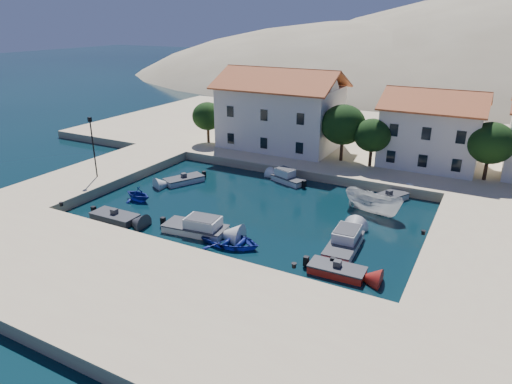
% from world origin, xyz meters
% --- Properties ---
extents(ground, '(400.00, 400.00, 0.00)m').
position_xyz_m(ground, '(0.00, 0.00, 0.00)').
color(ground, black).
rests_on(ground, ground).
extents(quay_south, '(52.00, 12.00, 1.00)m').
position_xyz_m(quay_south, '(0.00, -6.00, 0.50)').
color(quay_south, '#CFB48D').
rests_on(quay_south, ground).
extents(quay_east, '(11.00, 20.00, 1.00)m').
position_xyz_m(quay_east, '(20.50, 10.00, 0.50)').
color(quay_east, '#CFB48D').
rests_on(quay_east, ground).
extents(quay_west, '(8.00, 20.00, 1.00)m').
position_xyz_m(quay_west, '(-19.00, 10.00, 0.50)').
color(quay_west, '#CFB48D').
rests_on(quay_west, ground).
extents(quay_north, '(80.00, 36.00, 1.00)m').
position_xyz_m(quay_north, '(2.00, 38.00, 0.50)').
color(quay_north, '#CFB48D').
rests_on(quay_north, ground).
extents(hills, '(254.00, 176.00, 99.00)m').
position_xyz_m(hills, '(20.64, 123.62, -23.40)').
color(hills, gray).
rests_on(hills, ground).
extents(building_left, '(14.70, 9.45, 9.70)m').
position_xyz_m(building_left, '(-6.00, 28.00, 5.94)').
color(building_left, silver).
rests_on(building_left, quay_north).
extents(building_mid, '(10.50, 8.40, 8.30)m').
position_xyz_m(building_mid, '(12.00, 29.00, 5.22)').
color(building_mid, silver).
rests_on(building_mid, quay_north).
extents(trees, '(37.30, 5.30, 6.45)m').
position_xyz_m(trees, '(4.51, 25.46, 4.84)').
color(trees, '#382314').
rests_on(trees, quay_north).
extents(lamppost, '(0.35, 0.25, 6.22)m').
position_xyz_m(lamppost, '(-17.50, 8.00, 4.75)').
color(lamppost, black).
rests_on(lamppost, quay_west).
extents(bollards, '(29.36, 9.56, 0.30)m').
position_xyz_m(bollards, '(2.80, 3.87, 1.15)').
color(bollards, black).
rests_on(bollards, ground).
extents(motorboat_grey_sw, '(4.27, 1.92, 1.25)m').
position_xyz_m(motorboat_grey_sw, '(-9.61, 2.36, 0.29)').
color(motorboat_grey_sw, '#35363A').
rests_on(motorboat_grey_sw, ground).
extents(cabin_cruiser_south, '(5.48, 2.82, 1.60)m').
position_xyz_m(cabin_cruiser_south, '(-2.09, 3.75, 0.48)').
color(cabin_cruiser_south, silver).
rests_on(cabin_cruiser_south, ground).
extents(rowboat_south, '(4.88, 3.62, 0.97)m').
position_xyz_m(rowboat_south, '(1.66, 3.21, 0.00)').
color(rowboat_south, navy).
rests_on(rowboat_south, ground).
extents(motorboat_red_se, '(3.90, 1.83, 1.25)m').
position_xyz_m(motorboat_red_se, '(10.28, 2.96, 0.29)').
color(motorboat_red_se, maroon).
rests_on(motorboat_red_se, ground).
extents(cabin_cruiser_east, '(2.34, 5.22, 1.60)m').
position_xyz_m(cabin_cruiser_east, '(9.56, 6.66, 0.48)').
color(cabin_cruiser_east, silver).
rests_on(cabin_cruiser_east, ground).
extents(boat_east, '(6.02, 3.59, 2.18)m').
position_xyz_m(boat_east, '(9.67, 14.52, 0.00)').
color(boat_east, silver).
rests_on(boat_east, ground).
extents(motorboat_white_ne, '(3.41, 4.30, 1.25)m').
position_xyz_m(motorboat_white_ne, '(10.26, 18.21, 0.29)').
color(motorboat_white_ne, silver).
rests_on(motorboat_white_ne, ground).
extents(rowboat_west, '(3.21, 2.84, 1.56)m').
position_xyz_m(rowboat_west, '(-11.02, 6.87, 0.00)').
color(rowboat_west, navy).
rests_on(rowboat_west, ground).
extents(motorboat_white_west, '(3.49, 4.51, 1.25)m').
position_xyz_m(motorboat_white_west, '(-10.13, 13.00, 0.29)').
color(motorboat_white_west, silver).
rests_on(motorboat_white_west, ground).
extents(cabin_cruiser_north, '(4.13, 2.80, 1.60)m').
position_xyz_m(cabin_cruiser_north, '(-0.34, 18.29, 0.48)').
color(cabin_cruiser_north, silver).
rests_on(cabin_cruiser_north, ground).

